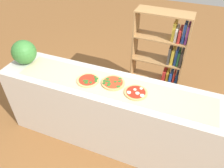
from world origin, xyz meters
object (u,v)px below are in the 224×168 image
pizza_mozzarella_2 (136,92)px  watermelon (24,52)px  bookshelf (165,61)px  pizza_spinach_1 (113,83)px  pizza_spinach_0 (88,80)px

pizza_mozzarella_2 → watermelon: (-1.43, 0.06, 0.14)m
pizza_mozzarella_2 → bookshelf: 1.11m
pizza_spinach_1 → watermelon: bearing=-180.0°
pizza_spinach_0 → pizza_spinach_1: (0.27, 0.06, 0.00)m
pizza_spinach_0 → pizza_spinach_1: 0.28m
pizza_spinach_1 → bookshelf: bearing=68.1°
pizza_spinach_0 → watermelon: bearing=176.3°
pizza_spinach_0 → pizza_spinach_1: size_ratio=0.98×
pizza_spinach_0 → bookshelf: size_ratio=0.17×
pizza_spinach_1 → watermelon: watermelon is taller
pizza_spinach_1 → bookshelf: bookshelf is taller
pizza_mozzarella_2 → pizza_spinach_1: bearing=168.1°
watermelon → pizza_spinach_1: bearing=0.0°
pizza_spinach_0 → pizza_spinach_1: pizza_spinach_1 is taller
pizza_spinach_0 → pizza_mozzarella_2: (0.55, -0.00, -0.00)m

